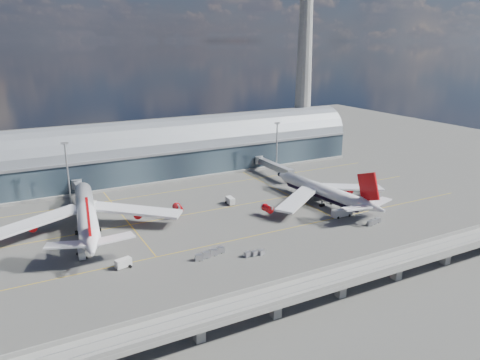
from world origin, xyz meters
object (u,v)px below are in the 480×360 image
airliner_right (324,192)px  cargo_train_2 (374,222)px  cargo_train_1 (254,253)px  service_truck_3 (334,196)px  airliner_left (86,214)px  service_truck_0 (82,253)px  service_truck_5 (88,204)px  cargo_train_0 (210,254)px  floodlight_mast_right (277,146)px  control_tower (304,64)px  floodlight_mast_left (68,171)px  service_truck_1 (123,263)px  service_truck_2 (342,213)px  service_truck_4 (230,201)px

airliner_right → cargo_train_2: size_ratio=8.24×
cargo_train_1 → service_truck_3: bearing=-71.9°
airliner_left → service_truck_0: 21.61m
service_truck_5 → cargo_train_0: size_ratio=0.57×
service_truck_3 → service_truck_5: (-93.41, 37.77, -0.02)m
airliner_right → floodlight_mast_right: bearing=75.1°
control_tower → service_truck_3: 97.58m
cargo_train_0 → floodlight_mast_right: bearing=-32.6°
airliner_right → cargo_train_1: 57.16m
control_tower → service_truck_5: (-129.82, -37.67, -50.07)m
control_tower → cargo_train_1: bearing=-131.1°
cargo_train_0 → cargo_train_1: size_ratio=1.58×
floodlight_mast_left → airliner_left: bearing=-89.3°
service_truck_5 → cargo_train_0: 67.42m
control_tower → service_truck_1: 169.31m
control_tower → service_truck_0: control_tower is taller
service_truck_2 → service_truck_5: (-83.10, 55.22, -0.05)m
service_truck_1 → service_truck_3: 96.37m
floodlight_mast_right → service_truck_0: floodlight_mast_right is taller
airliner_right → service_truck_2: 15.78m
service_truck_1 → cargo_train_0: size_ratio=0.46×
airliner_left → cargo_train_2: airliner_left is taller
floodlight_mast_left → service_truck_4: size_ratio=4.96×
airliner_right → service_truck_5: 95.26m
floodlight_mast_right → service_truck_0: (-105.32, -53.99, -12.33)m
airliner_left → service_truck_3: (98.18, -13.66, -4.71)m
service_truck_2 → service_truck_1: bearing=91.6°
service_truck_4 → cargo_train_2: bearing=-46.3°
airliner_left → service_truck_4: airliner_left is taller
service_truck_1 → service_truck_5: 57.44m
airliner_left → service_truck_0: airliner_left is taller
floodlight_mast_left → service_truck_3: 110.07m
floodlight_mast_left → service_truck_3: floodlight_mast_left is taller
service_truck_0 → floodlight_mast_right: bearing=33.3°
control_tower → service_truck_5: 144.15m
floodlight_mast_right → service_truck_3: floodlight_mast_right is taller
control_tower → floodlight_mast_left: 143.01m
floodlight_mast_right → service_truck_0: size_ratio=4.09×
airliner_right → cargo_train_1: airliner_right is taller
service_truck_1 → service_truck_4: (53.10, 34.95, 0.09)m
service_truck_1 → cargo_train_2: (89.55, -9.07, -0.53)m
cargo_train_1 → service_truck_2: bearing=-84.3°
service_truck_1 → cargo_train_2: service_truck_1 is taller
cargo_train_1 → airliner_right: bearing=-70.5°
cargo_train_0 → service_truck_1: bearing=89.8°
airliner_left → service_truck_4: (56.93, 1.63, -4.82)m
floodlight_mast_left → service_truck_5: size_ratio=4.03×
airliner_right → service_truck_1: size_ratio=12.03×
control_tower → airliner_right: control_tower is taller
floodlight_mast_left → cargo_train_0: 79.34m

